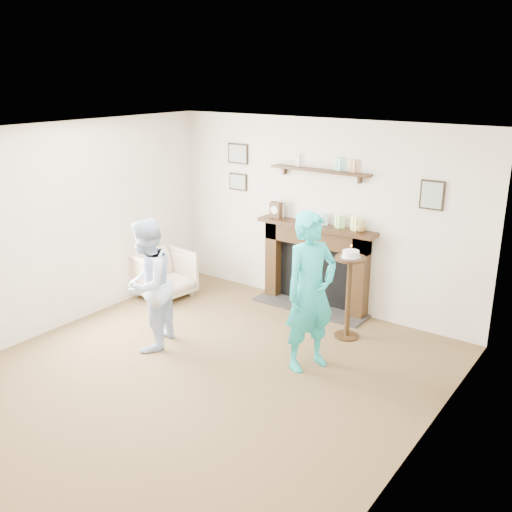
{
  "coord_description": "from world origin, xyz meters",
  "views": [
    {
      "loc": [
        3.56,
        -3.9,
        3.04
      ],
      "look_at": [
        0.1,
        0.9,
        1.13
      ],
      "focal_mm": 40.0,
      "sensor_mm": 36.0,
      "label": 1
    }
  ],
  "objects_px": {
    "pedestal_table": "(349,281)",
    "woman": "(308,365)",
    "man": "(151,346)",
    "armchair": "(165,296)"
  },
  "relations": [
    {
      "from": "pedestal_table",
      "to": "woman",
      "type": "bearing_deg",
      "value": -90.61
    },
    {
      "from": "man",
      "to": "pedestal_table",
      "type": "distance_m",
      "value": 2.44
    },
    {
      "from": "man",
      "to": "woman",
      "type": "relative_size",
      "value": 0.89
    },
    {
      "from": "armchair",
      "to": "man",
      "type": "bearing_deg",
      "value": -134.58
    },
    {
      "from": "armchair",
      "to": "pedestal_table",
      "type": "bearing_deg",
      "value": -75.87
    },
    {
      "from": "pedestal_table",
      "to": "man",
      "type": "bearing_deg",
      "value": -138.08
    },
    {
      "from": "woman",
      "to": "man",
      "type": "bearing_deg",
      "value": 133.7
    },
    {
      "from": "armchair",
      "to": "man",
      "type": "xyz_separation_m",
      "value": [
        0.97,
        -1.22,
        0.0
      ]
    },
    {
      "from": "woman",
      "to": "pedestal_table",
      "type": "bearing_deg",
      "value": 21.71
    },
    {
      "from": "man",
      "to": "woman",
      "type": "distance_m",
      "value": 1.85
    }
  ]
}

